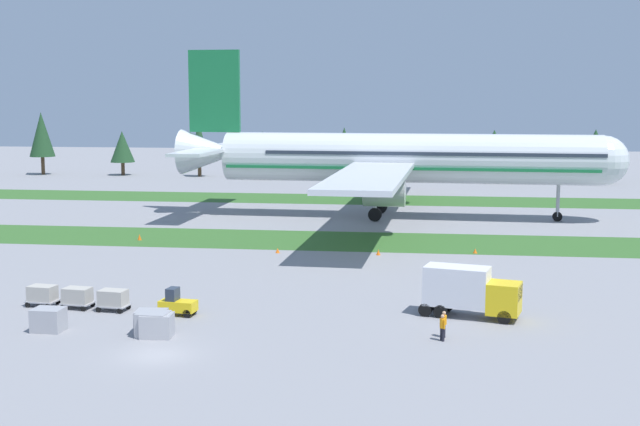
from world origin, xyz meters
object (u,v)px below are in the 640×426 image
at_px(ground_crew_loader, 444,323).
at_px(taxiway_marker_0, 475,251).
at_px(baggage_tug, 177,304).
at_px(uld_container_3, 153,324).
at_px(ground_crew_marshaller, 442,326).
at_px(uld_container_0, 49,320).
at_px(taxiway_marker_2, 278,251).
at_px(uld_container_2, 157,325).
at_px(taxiway_marker_3, 378,252).
at_px(cargo_dolly_lead, 113,298).
at_px(airliner, 397,158).
at_px(catering_truck, 470,290).
at_px(uld_container_1, 151,322).
at_px(cargo_dolly_second, 77,296).
at_px(cargo_dolly_third, 42,294).
at_px(taxiway_marker_1, 140,237).

relative_size(ground_crew_loader, taxiway_marker_0, 3.66).
height_order(baggage_tug, uld_container_3, baggage_tug).
height_order(ground_crew_marshaller, uld_container_0, ground_crew_marshaller).
relative_size(uld_container_0, taxiway_marker_2, 4.05).
xyz_separation_m(uld_container_2, taxiway_marker_3, (12.54, 30.68, -0.49)).
height_order(baggage_tug, cargo_dolly_lead, baggage_tug).
bearing_deg(taxiway_marker_3, cargo_dolly_lead, -126.15).
height_order(airliner, uld_container_2, airliner).
height_order(taxiway_marker_2, taxiway_marker_3, taxiway_marker_3).
bearing_deg(catering_truck, ground_crew_marshaller, -3.41).
distance_m(cargo_dolly_lead, uld_container_0, 6.21).
xyz_separation_m(cargo_dolly_lead, uld_container_0, (-2.29, -5.77, -0.14)).
bearing_deg(ground_crew_marshaller, uld_container_1, 63.52).
xyz_separation_m(cargo_dolly_second, cargo_dolly_third, (-2.88, 0.34, 0.00)).
bearing_deg(ground_crew_marshaller, taxiway_marker_1, 13.91).
relative_size(catering_truck, taxiway_marker_1, 11.00).
relative_size(airliner, taxiway_marker_2, 142.52).
distance_m(airliner, uld_container_0, 60.74).
bearing_deg(uld_container_2, cargo_dolly_third, 148.20).
bearing_deg(taxiway_marker_0, airliner, 110.17).
xyz_separation_m(cargo_dolly_second, ground_crew_loader, (26.76, -4.20, 0.03)).
xyz_separation_m(cargo_dolly_lead, taxiway_marker_0, (27.41, 26.70, -0.68)).
height_order(baggage_tug, ground_crew_loader, baggage_tug).
relative_size(ground_crew_marshaller, uld_container_2, 0.87).
bearing_deg(uld_container_0, taxiway_marker_0, 47.55).
xyz_separation_m(airliner, ground_crew_marshaller, (5.24, -55.58, -6.76)).
relative_size(uld_container_0, uld_container_2, 1.00).
bearing_deg(cargo_dolly_lead, taxiway_marker_0, 141.00).
height_order(uld_container_0, uld_container_2, uld_container_0).
bearing_deg(taxiway_marker_0, uld_container_3, -124.29).
relative_size(uld_container_1, uld_container_2, 1.00).
bearing_deg(uld_container_3, cargo_dolly_second, 141.02).
xyz_separation_m(uld_container_1, taxiway_marker_2, (3.07, 29.87, -0.55)).
xyz_separation_m(airliner, uld_container_0, (-20.82, -56.64, -6.93)).
distance_m(cargo_dolly_second, taxiway_marker_3, 31.84).
xyz_separation_m(cargo_dolly_lead, catering_truck, (25.73, 1.55, 1.03)).
bearing_deg(ground_crew_marshaller, cargo_dolly_second, 50.25).
bearing_deg(taxiway_marker_1, taxiway_marker_3, -11.72).
bearing_deg(baggage_tug, uld_container_3, 7.46).
distance_m(uld_container_0, taxiway_marker_0, 44.00).
height_order(catering_truck, taxiway_marker_3, catering_truck).
height_order(uld_container_0, uld_container_3, uld_container_3).
height_order(taxiway_marker_0, taxiway_marker_2, taxiway_marker_2).
bearing_deg(uld_container_2, uld_container_3, 157.25).
bearing_deg(cargo_dolly_second, airliner, 163.79).
bearing_deg(taxiway_marker_0, uld_container_2, -123.86).
relative_size(uld_container_3, taxiway_marker_0, 4.21).
distance_m(ground_crew_loader, uld_container_0, 26.24).
distance_m(uld_container_3, taxiway_marker_1, 38.48).
height_order(airliner, catering_truck, airliner).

